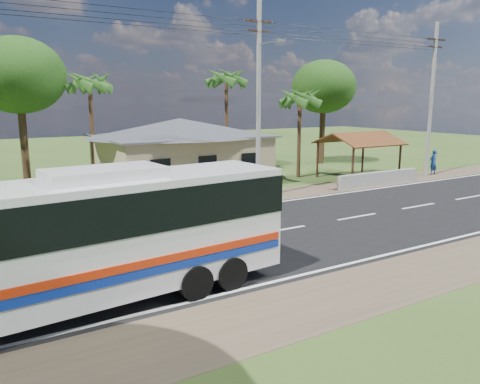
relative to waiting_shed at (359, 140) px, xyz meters
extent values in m
plane|color=#2C481A|center=(-13.00, -8.50, -2.73)|extent=(120.00, 120.00, 0.00)
cube|color=black|center=(-13.00, -8.50, -2.72)|extent=(120.00, 10.00, 0.02)
cube|color=brown|center=(-13.00, -2.00, -2.72)|extent=(120.00, 3.00, 0.01)
cube|color=brown|center=(-13.00, -15.00, -2.72)|extent=(120.00, 3.00, 0.01)
cube|color=silver|center=(-13.00, -3.80, -2.70)|extent=(120.00, 0.15, 0.01)
cube|color=silver|center=(-13.00, -13.20, -2.70)|extent=(120.00, 0.15, 0.01)
cube|color=silver|center=(-13.00, -8.50, -2.70)|extent=(120.00, 0.15, 0.01)
cube|color=tan|center=(-12.00, 4.50, -1.13)|extent=(10.00, 8.00, 3.20)
cube|color=#4C4F54|center=(-12.00, 4.50, 0.52)|extent=(10.60, 8.60, 0.10)
pyramid|color=#4C4F54|center=(-12.00, 4.50, 1.67)|extent=(12.40, 10.00, 1.20)
cube|color=black|center=(-15.00, 0.48, -1.03)|extent=(1.20, 0.08, 1.20)
cube|color=black|center=(-12.00, 0.48, -1.03)|extent=(1.20, 0.08, 1.20)
cube|color=black|center=(-9.00, 0.48, -1.03)|extent=(1.20, 0.08, 1.20)
cylinder|color=#3C2516|center=(-2.30, -1.80, -1.43)|extent=(0.16, 0.16, 2.60)
cylinder|color=#3C2516|center=(-2.30, 1.80, -1.43)|extent=(0.16, 0.16, 2.60)
cylinder|color=#3C2516|center=(2.30, -1.80, -1.43)|extent=(0.16, 0.16, 2.60)
cylinder|color=#3C2516|center=(2.30, 1.80, -1.43)|extent=(0.16, 0.16, 2.60)
cube|color=brown|center=(0.00, -1.10, 0.17)|extent=(5.20, 2.28, 0.90)
cube|color=brown|center=(0.00, 1.10, 0.17)|extent=(5.20, 2.28, 0.90)
cube|color=#3C2516|center=(0.00, 0.00, 0.52)|extent=(5.20, 0.12, 0.12)
cube|color=#9E9E99|center=(-1.00, -2.90, -2.28)|extent=(7.00, 0.30, 0.90)
cylinder|color=#9E9E99|center=(-10.00, -2.00, 2.77)|extent=(0.26, 0.26, 11.00)
cube|color=#3C2516|center=(-10.00, -2.00, 7.07)|extent=(1.80, 0.12, 0.12)
cube|color=#3C2516|center=(-10.00, -2.00, 6.57)|extent=(1.40, 0.10, 0.10)
cylinder|color=#9E9E99|center=(5.00, -2.00, 2.77)|extent=(0.26, 0.26, 11.00)
cube|color=#3C2516|center=(5.00, -2.00, 7.07)|extent=(1.80, 0.12, 0.12)
cube|color=#3C2516|center=(5.00, -2.00, 6.57)|extent=(1.40, 0.10, 0.10)
cylinder|color=gray|center=(-10.00, -3.00, 5.87)|extent=(0.08, 2.00, 0.08)
cube|color=gray|center=(-10.00, -4.00, 5.87)|extent=(0.50, 0.18, 0.12)
cylinder|color=black|center=(-18.00, -2.00, 6.87)|extent=(16.00, 0.02, 0.02)
cylinder|color=black|center=(-2.50, -2.00, 6.87)|extent=(15.00, 0.02, 0.02)
cylinder|color=#47301E|center=(-3.50, 2.50, 0.27)|extent=(0.28, 0.28, 6.00)
cylinder|color=#47301E|center=(-7.00, 7.00, 1.02)|extent=(0.28, 0.28, 7.50)
cylinder|color=#47301E|center=(-17.00, 7.50, 0.77)|extent=(0.28, 0.28, 7.00)
cylinder|color=#47301E|center=(-21.00, 9.50, 0.25)|extent=(0.50, 0.50, 5.95)
ellipsoid|color=#193D10|center=(-21.00, 9.50, 4.42)|extent=(6.00, 6.00, 4.92)
cylinder|color=#47301E|center=(3.00, 7.50, 0.07)|extent=(0.50, 0.50, 5.60)
ellipsoid|color=#193D10|center=(3.00, 7.50, 3.99)|extent=(5.60, 5.60, 4.59)
cube|color=silver|center=(-22.51, -12.16, -0.74)|extent=(12.41, 3.56, 3.06)
cube|color=black|center=(-22.51, -12.16, 0.02)|extent=(12.46, 3.63, 1.12)
cube|color=#B7270B|center=(-22.40, -13.45, -1.30)|extent=(12.00, 1.04, 0.22)
cube|color=navy|center=(-22.40, -13.45, -1.56)|extent=(12.00, 1.04, 0.22)
cube|color=silver|center=(-21.50, -12.08, 0.94)|extent=(3.18, 1.88, 0.31)
cylinder|color=black|center=(-19.37, -13.08, -2.22)|extent=(1.05, 0.44, 1.02)
cylinder|color=black|center=(-19.56, -10.74, -2.22)|extent=(1.05, 0.44, 1.02)
cylinder|color=black|center=(-18.15, -12.97, -2.22)|extent=(1.05, 0.44, 1.02)
cylinder|color=black|center=(-18.34, -10.64, -2.22)|extent=(1.05, 0.44, 1.02)
imported|color=black|center=(-10.30, -1.42, -2.23)|extent=(2.00, 1.26, 0.99)
imported|color=navy|center=(6.02, -1.83, -1.78)|extent=(0.69, 0.46, 1.89)
camera|label=1|loc=(-24.72, -24.43, 2.86)|focal=35.00mm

